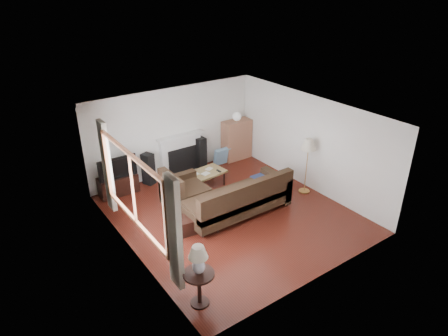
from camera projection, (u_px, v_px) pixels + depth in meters
room at (232, 167)px, 9.02m from camera, size 5.10×5.60×2.54m
window at (133, 189)px, 7.48m from camera, size 0.12×2.74×1.54m
curtain_near at (175, 234)px, 6.45m from camera, size 0.10×0.35×2.10m
curtain_far at (107, 167)px, 8.69m from camera, size 0.10×0.35×2.10m
fireplace at (181, 154)px, 11.34m from camera, size 1.40×0.26×1.15m
tv_stand at (118, 185)px, 10.36m from camera, size 0.99×0.44×0.49m
television at (116, 166)px, 10.12m from camera, size 1.00×0.13×0.57m
speaker_left at (148, 169)px, 10.77m from camera, size 0.34×0.36×0.88m
speaker_right at (200, 153)px, 11.62m from camera, size 0.29×0.33×0.95m
bookshelf at (237, 140)px, 12.19m from camera, size 0.89×0.42×1.23m
globe_lamp at (237, 116)px, 11.86m from camera, size 0.26×0.26×0.26m
sectional_sofa at (237, 197)px, 9.39m from camera, size 2.84×2.07×0.92m
coffee_table at (204, 180)px, 10.63m from camera, size 1.22×0.75×0.45m
footstool at (185, 225)px, 8.82m from camera, size 0.46×0.46×0.35m
floor_lamp at (307, 166)px, 10.22m from camera, size 0.40×0.40×1.48m
side_table at (199, 288)px, 6.83m from camera, size 0.54×0.54×0.67m
table_lamp at (198, 260)px, 6.56m from camera, size 0.33×0.33×0.54m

